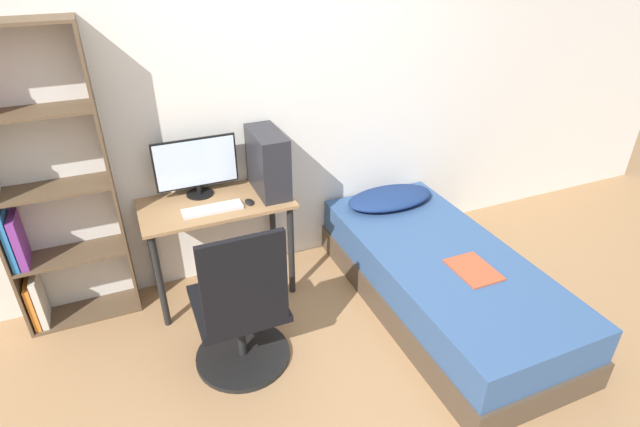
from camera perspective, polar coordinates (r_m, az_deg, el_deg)
ground_plane at (r=2.91m, az=3.27°, el=-21.65°), size 14.00×14.00×0.00m
wall_back at (r=3.44m, az=-7.82°, el=12.24°), size 8.00×0.05×2.50m
desk at (r=3.39m, az=-11.60°, el=-0.67°), size 0.98×0.50×0.72m
bookshelf at (r=3.38m, az=-29.65°, el=1.03°), size 0.68×0.26×1.88m
office_chair at (r=2.91m, az=-8.93°, el=-11.69°), size 0.57×0.57×1.00m
bed at (r=3.50m, az=13.70°, el=-7.40°), size 0.91×1.98×0.43m
pillow at (r=3.85m, az=8.02°, el=1.78°), size 0.69×0.36×0.11m
magazine at (r=3.26m, az=17.14°, el=-6.15°), size 0.24×0.32×0.01m
monitor at (r=3.36m, az=-13.96°, el=5.34°), size 0.54×0.18×0.40m
keyboard at (r=3.23m, az=-12.18°, el=0.50°), size 0.38×0.11×0.02m
pc_tower at (r=3.33m, az=-5.98°, el=5.86°), size 0.19×0.42×0.42m
mouse at (r=3.27m, az=-8.10°, el=1.31°), size 0.06×0.09×0.02m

